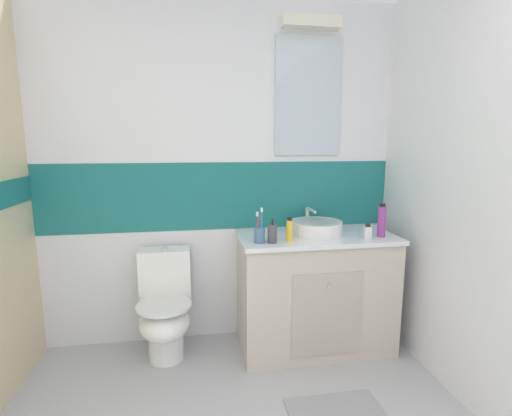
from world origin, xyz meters
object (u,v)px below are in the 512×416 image
perfume_flask_small (368,232)px  toilet (165,309)px  shampoo_bottle_tall (382,221)px  sink_basin (316,227)px  soap_dispenser (272,233)px  deodorant_spray_can (290,230)px  toothbrush_cup (259,234)px

perfume_flask_small → toilet: bearing=171.3°
perfume_flask_small → shampoo_bottle_tall: shampoo_bottle_tall is taller
sink_basin → soap_dispenser: (-0.36, -0.19, 0.01)m
deodorant_spray_can → shampoo_bottle_tall: size_ratio=0.68×
toilet → deodorant_spray_can: bearing=-11.9°
sink_basin → toilet: sink_basin is taller
soap_dispenser → perfume_flask_small: size_ratio=1.58×
toothbrush_cup → perfume_flask_small: size_ratio=2.24×
sink_basin → toilet: size_ratio=0.54×
toothbrush_cup → deodorant_spray_can: size_ratio=1.47×
toilet → perfume_flask_small: size_ratio=7.32×
sink_basin → deodorant_spray_can: (-0.24, -0.16, 0.02)m
shampoo_bottle_tall → sink_basin: bearing=160.0°
toilet → shampoo_bottle_tall: 1.62m
toothbrush_cup → shampoo_bottle_tall: (0.86, 0.02, 0.05)m
toothbrush_cup → shampoo_bottle_tall: size_ratio=1.00×
toilet → soap_dispenser: (0.71, -0.21, 0.56)m
deodorant_spray_can → toothbrush_cup: bearing=-175.9°
toothbrush_cup → soap_dispenser: toothbrush_cup is taller
toilet → toothbrush_cup: (0.63, -0.19, 0.55)m
perfume_flask_small → shampoo_bottle_tall: size_ratio=0.45×
deodorant_spray_can → toilet: bearing=168.1°
toothbrush_cup → perfume_flask_small: bearing=-1.5°
sink_basin → perfume_flask_small: 0.36m
perfume_flask_small → deodorant_spray_can: deodorant_spray_can is taller
soap_dispenser → shampoo_bottle_tall: 0.78m
toothbrush_cup → perfume_flask_small: toothbrush_cup is taller
shampoo_bottle_tall → soap_dispenser: bearing=-177.4°
toilet → shampoo_bottle_tall: bearing=-6.5°
deodorant_spray_can → sink_basin: bearing=33.8°
toilet → perfume_flask_small: (1.37, -0.21, 0.55)m
toilet → deodorant_spray_can: 1.03m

